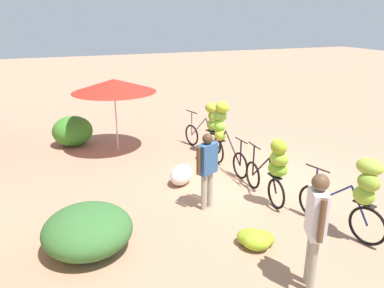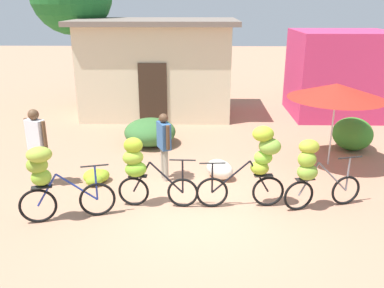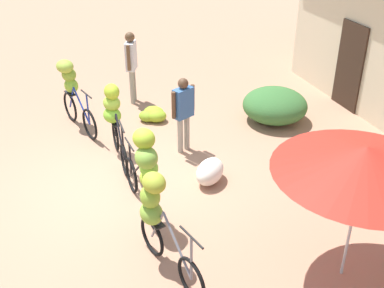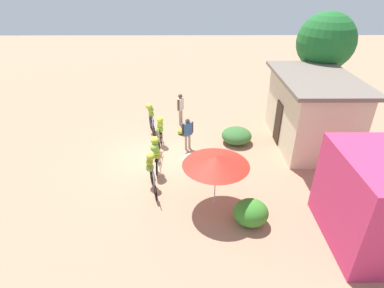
{
  "view_description": "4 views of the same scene",
  "coord_description": "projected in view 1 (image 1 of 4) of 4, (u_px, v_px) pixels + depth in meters",
  "views": [
    {
      "loc": [
        -6.94,
        4.2,
        3.63
      ],
      "look_at": [
        -0.03,
        1.46,
        1.1
      ],
      "focal_mm": 35.59,
      "sensor_mm": 36.0,
      "label": 1
    },
    {
      "loc": [
        0.01,
        -6.97,
        3.83
      ],
      "look_at": [
        -0.17,
        1.67,
        0.77
      ],
      "focal_mm": 37.96,
      "sensor_mm": 36.0,
      "label": 2
    },
    {
      "loc": [
        7.13,
        -1.19,
        4.82
      ],
      "look_at": [
        0.25,
        1.25,
        0.72
      ],
      "focal_mm": 44.71,
      "sensor_mm": 36.0,
      "label": 3
    },
    {
      "loc": [
        11.82,
        1.57,
        7.3
      ],
      "look_at": [
        0.27,
        1.64,
        0.84
      ],
      "focal_mm": 29.05,
      "sensor_mm": 36.0,
      "label": 4
    }
  ],
  "objects": [
    {
      "name": "person_bystander",
      "position": [
        207.0,
        164.0,
        7.25
      ],
      "size": [
        0.35,
        0.53,
        1.54
      ],
      "color": "gray",
      "rests_on": "ground"
    },
    {
      "name": "hedge_bush_front_right",
      "position": [
        73.0,
        131.0,
        11.01
      ],
      "size": [
        1.05,
        1.14,
        0.87
      ],
      "primitive_type": "ellipsoid",
      "color": "#38842A",
      "rests_on": "ground"
    },
    {
      "name": "bicycle_center_loaded",
      "position": [
        223.0,
        128.0,
        9.35
      ],
      "size": [
        1.73,
        0.41,
        1.65
      ],
      "color": "black",
      "rests_on": "ground"
    },
    {
      "name": "banana_pile_on_ground",
      "position": [
        255.0,
        239.0,
        6.26
      ],
      "size": [
        0.72,
        0.74,
        0.3
      ],
      "color": "#81A325",
      "rests_on": "ground"
    },
    {
      "name": "hedge_bush_front_left",
      "position": [
        88.0,
        230.0,
        6.08
      ],
      "size": [
        1.43,
        1.44,
        0.74
      ],
      "primitive_type": "ellipsoid",
      "color": "#366831",
      "rests_on": "ground"
    },
    {
      "name": "bicycle_leftmost",
      "position": [
        358.0,
        191.0,
        6.26
      ],
      "size": [
        1.67,
        0.61,
        1.47
      ],
      "color": "black",
      "rests_on": "ground"
    },
    {
      "name": "person_vendor",
      "position": [
        316.0,
        220.0,
        5.01
      ],
      "size": [
        0.53,
        0.35,
        1.72
      ],
      "color": "gray",
      "rests_on": "ground"
    },
    {
      "name": "bicycle_near_pile",
      "position": [
        274.0,
        166.0,
        7.45
      ],
      "size": [
        1.58,
        0.43,
        1.42
      ],
      "color": "black",
      "rests_on": "ground"
    },
    {
      "name": "produce_sack",
      "position": [
        181.0,
        175.0,
        8.55
      ],
      "size": [
        0.81,
        0.81,
        0.44
      ],
      "primitive_type": "ellipsoid",
      "rotation": [
        0.0,
        0.0,
        2.36
      ],
      "color": "silver",
      "rests_on": "ground"
    },
    {
      "name": "bicycle_by_shop",
      "position": [
        209.0,
        123.0,
        10.32
      ],
      "size": [
        1.59,
        0.54,
        1.43
      ],
      "color": "black",
      "rests_on": "ground"
    },
    {
      "name": "market_umbrella",
      "position": [
        114.0,
        86.0,
        10.11
      ],
      "size": [
        2.25,
        2.25,
        2.02
      ],
      "color": "beige",
      "rests_on": "ground"
    },
    {
      "name": "ground_plane",
      "position": [
        250.0,
        181.0,
        8.75
      ],
      "size": [
        60.0,
        60.0,
        0.0
      ],
      "primitive_type": "plane",
      "color": "#AC7B5F"
    }
  ]
}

